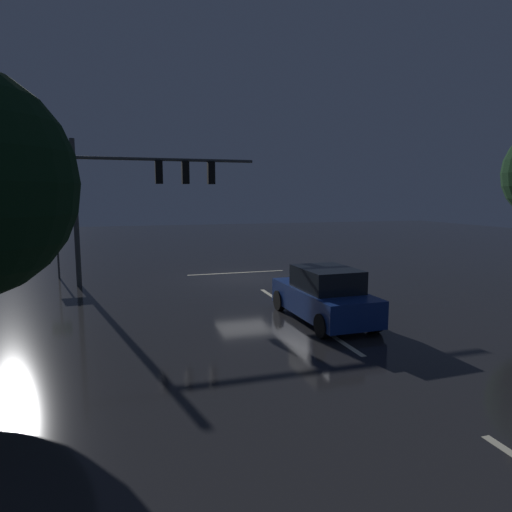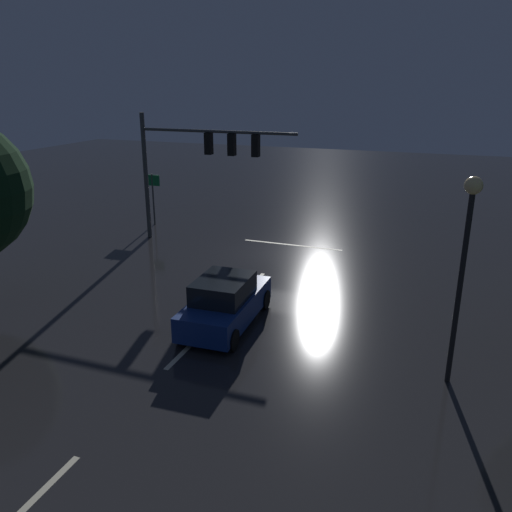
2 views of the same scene
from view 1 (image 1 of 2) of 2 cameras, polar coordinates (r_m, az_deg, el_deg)
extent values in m
plane|color=#232326|center=(21.47, -1.58, -2.77)|extent=(80.00, 80.00, 0.00)
cylinder|color=#383A3D|center=(20.65, -22.00, 5.04)|extent=(0.22, 0.22, 6.28)
cylinder|color=#383A3D|center=(20.73, -11.22, 11.97)|extent=(7.86, 0.14, 0.14)
cube|color=black|center=(20.65, -12.28, 10.37)|extent=(0.32, 0.36, 1.00)
sphere|color=red|center=(20.86, -12.35, 11.22)|extent=(0.20, 0.20, 0.20)
sphere|color=black|center=(20.84, -12.33, 10.34)|extent=(0.20, 0.20, 0.20)
sphere|color=black|center=(20.83, -12.30, 9.46)|extent=(0.20, 0.20, 0.20)
cube|color=black|center=(20.79, -8.99, 10.43)|extent=(0.32, 0.36, 1.00)
sphere|color=red|center=(20.99, -9.08, 11.28)|extent=(0.20, 0.20, 0.20)
sphere|color=black|center=(20.97, -9.06, 10.41)|extent=(0.20, 0.20, 0.20)
sphere|color=black|center=(20.96, -9.05, 9.53)|extent=(0.20, 0.20, 0.20)
cube|color=black|center=(20.98, -5.75, 10.46)|extent=(0.32, 0.36, 1.00)
sphere|color=red|center=(21.19, -5.86, 11.30)|extent=(0.20, 0.20, 0.20)
sphere|color=black|center=(21.17, -5.85, 10.43)|extent=(0.20, 0.20, 0.20)
sphere|color=black|center=(21.16, -5.84, 9.57)|extent=(0.20, 0.20, 0.20)
cube|color=beige|center=(17.72, 1.87, -5.01)|extent=(0.16, 2.20, 0.01)
cube|color=beige|center=(12.39, 10.99, -10.77)|extent=(0.16, 2.20, 0.01)
cube|color=beige|center=(22.79, -2.51, -2.15)|extent=(5.00, 0.16, 0.01)
cube|color=navy|center=(14.28, 8.57, -5.67)|extent=(1.93, 4.35, 0.80)
cube|color=black|center=(13.95, 9.00, -2.89)|extent=(1.66, 2.15, 0.68)
cylinder|color=black|center=(15.42, 3.02, -5.66)|extent=(0.24, 0.69, 0.68)
cylinder|color=black|center=(16.10, 8.60, -5.16)|extent=(0.24, 0.69, 0.68)
cylinder|color=black|center=(12.60, 8.47, -8.80)|extent=(0.24, 0.69, 0.68)
cylinder|color=black|center=(13.43, 14.92, -7.94)|extent=(0.24, 0.69, 0.68)
sphere|color=#F9EFC6|center=(15.89, 2.97, -4.04)|extent=(0.20, 0.20, 0.20)
sphere|color=#F9EFC6|center=(16.40, 7.20, -3.72)|extent=(0.20, 0.20, 0.20)
cylinder|color=#383A3D|center=(23.17, -23.97, 0.92)|extent=(0.09, 0.09, 2.86)
cube|color=#0F6033|center=(23.08, -24.11, 3.58)|extent=(0.90, 0.08, 0.60)
camera|label=2|loc=(13.08, 83.75, 17.81)|focal=36.29mm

